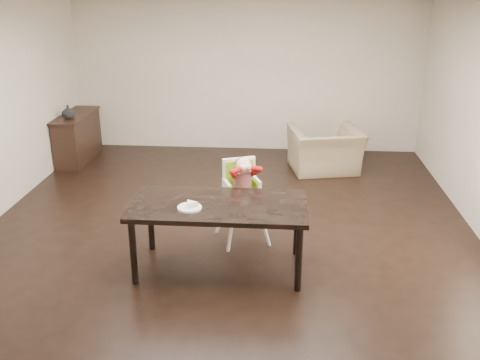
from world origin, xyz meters
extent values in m
plane|color=black|center=(0.00, 0.00, 0.00)|extent=(7.00, 7.00, 0.00)
cube|color=beige|center=(0.00, 3.50, 1.35)|extent=(6.00, 0.02, 2.70)
cube|color=beige|center=(0.00, -3.50, 1.35)|extent=(6.00, 0.02, 2.70)
cube|color=black|center=(0.00, -0.77, 0.72)|extent=(1.80, 0.90, 0.05)
cylinder|color=black|center=(-0.82, -1.14, 0.35)|extent=(0.07, 0.07, 0.70)
cylinder|color=black|center=(0.82, -1.14, 0.35)|extent=(0.07, 0.07, 0.70)
cylinder|color=black|center=(-0.82, -0.40, 0.35)|extent=(0.07, 0.07, 0.70)
cylinder|color=black|center=(0.82, -0.40, 0.35)|extent=(0.07, 0.07, 0.70)
cylinder|color=white|center=(0.08, -0.33, 0.27)|extent=(0.05, 0.05, 0.54)
cylinder|color=white|center=(0.44, -0.19, 0.27)|extent=(0.05, 0.05, 0.54)
cylinder|color=white|center=(-0.06, 0.03, 0.27)|extent=(0.05, 0.05, 0.54)
cylinder|color=white|center=(0.30, 0.17, 0.27)|extent=(0.05, 0.05, 0.54)
cube|color=white|center=(0.19, -0.08, 0.54)|extent=(0.49, 0.46, 0.05)
cube|color=#88C919|center=(0.19, -0.08, 0.58)|extent=(0.39, 0.38, 0.03)
cube|color=white|center=(0.14, 0.06, 0.76)|extent=(0.38, 0.18, 0.41)
cube|color=#88C919|center=(0.15, 0.03, 0.75)|extent=(0.31, 0.14, 0.37)
cube|color=black|center=(0.11, -0.06, 0.75)|extent=(0.09, 0.17, 0.02)
cube|color=black|center=(0.23, -0.01, 0.75)|extent=(0.09, 0.17, 0.02)
cylinder|color=#A11812|center=(0.19, -0.08, 0.72)|extent=(0.29, 0.29, 0.26)
sphere|color=beige|center=(0.20, -0.10, 0.93)|extent=(0.23, 0.23, 0.17)
ellipsoid|color=brown|center=(0.19, -0.08, 0.95)|extent=(0.23, 0.22, 0.13)
sphere|color=beige|center=(0.20, -0.20, 0.94)|extent=(0.10, 0.10, 0.08)
sphere|color=beige|center=(0.26, -0.17, 0.94)|extent=(0.10, 0.10, 0.08)
cylinder|color=white|center=(-0.28, -0.93, 0.76)|extent=(0.30, 0.30, 0.02)
torus|color=white|center=(-0.28, -0.93, 0.77)|extent=(0.30, 0.30, 0.01)
imported|color=#978160|center=(1.32, 2.39, 0.46)|extent=(1.19, 0.90, 0.93)
cube|color=black|center=(-2.78, 2.62, 0.38)|extent=(0.40, 1.20, 0.76)
cube|color=black|center=(-2.78, 2.62, 0.78)|extent=(0.44, 1.26, 0.03)
imported|color=#99999E|center=(-2.78, 2.35, 0.89)|extent=(0.23, 0.24, 0.21)
camera|label=1|loc=(0.60, -5.75, 2.92)|focal=40.00mm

